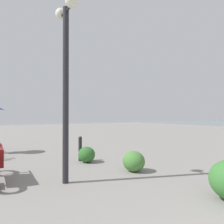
% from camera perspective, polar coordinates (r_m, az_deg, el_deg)
% --- Properties ---
extents(lamppost, '(0.98, 0.28, 4.25)m').
position_cam_1_polar(lamppost, '(5.40, -11.88, 12.29)').
color(lamppost, '#232328').
rests_on(lamppost, ground).
extents(bollard_mid, '(0.13, 0.13, 0.85)m').
position_cam_1_polar(bollard_mid, '(7.79, -8.24, -9.21)').
color(bollard_mid, '#232328').
rests_on(bollard_mid, ground).
extents(shrub_wide, '(0.62, 0.55, 0.52)m').
position_cam_1_polar(shrub_wide, '(7.55, -6.59, -10.87)').
color(shrub_wide, '#2D6628').
rests_on(shrub_wide, ground).
extents(shrub_tall, '(0.67, 0.60, 0.57)m').
position_cam_1_polar(shrub_tall, '(6.37, 5.64, -12.57)').
color(shrub_tall, '#477F38').
rests_on(shrub_tall, ground).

